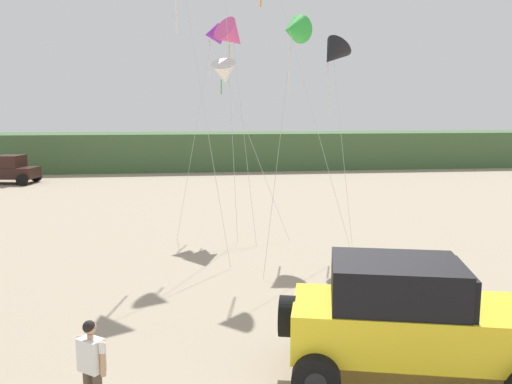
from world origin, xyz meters
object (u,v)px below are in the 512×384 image
(person_watching, at_px, (92,364))
(distant_pickup, at_px, (5,170))
(kite_purple_stunt, at_px, (333,54))
(kite_red_delta, at_px, (233,36))
(kite_white_parafoil, at_px, (293,30))
(jeep, at_px, (410,318))
(kite_blue_swept, at_px, (212,35))
(kite_pink_ribbon, at_px, (225,73))

(person_watching, height_order, distant_pickup, distant_pickup)
(kite_purple_stunt, bearing_deg, kite_red_delta, 131.36)
(person_watching, relative_size, kite_white_parafoil, 0.19)
(kite_red_delta, xyz_separation_m, kite_white_parafoil, (2.03, -3.24, -0.18))
(kite_purple_stunt, bearing_deg, kite_white_parafoil, 154.83)
(jeep, distance_m, kite_blue_swept, 17.22)
(jeep, distance_m, kite_white_parafoil, 13.45)
(kite_pink_ribbon, distance_m, kite_white_parafoil, 3.88)
(kite_pink_ribbon, bearing_deg, person_watching, -102.28)
(jeep, height_order, kite_red_delta, kite_red_delta)
(kite_purple_stunt, distance_m, kite_red_delta, 5.31)
(person_watching, xyz_separation_m, distant_pickup, (-11.12, 30.15, 0.00))
(jeep, distance_m, kite_red_delta, 16.52)
(person_watching, distance_m, kite_pink_ribbon, 16.16)
(person_watching, height_order, kite_pink_ribbon, kite_pink_ribbon)
(kite_pink_ribbon, bearing_deg, distant_pickup, 133.04)
(kite_purple_stunt, xyz_separation_m, kite_white_parafoil, (-1.40, 0.66, 0.95))
(jeep, distance_m, distant_pickup, 33.98)
(kite_blue_swept, relative_size, kite_red_delta, 0.97)
(kite_pink_ribbon, height_order, kite_white_parafoil, kite_white_parafoil)
(kite_pink_ribbon, bearing_deg, jeep, -80.61)
(kite_purple_stunt, relative_size, kite_white_parafoil, 0.89)
(person_watching, distance_m, kite_blue_swept, 17.81)
(jeep, height_order, kite_purple_stunt, kite_purple_stunt)
(kite_pink_ribbon, height_order, kite_blue_swept, kite_blue_swept)
(distant_pickup, height_order, kite_blue_swept, kite_blue_swept)
(distant_pickup, xyz_separation_m, kite_white_parafoil, (16.78, -18.01, 7.09))
(kite_blue_swept, bearing_deg, person_watching, -99.81)
(kite_purple_stunt, bearing_deg, jeep, -97.73)
(person_watching, distance_m, distant_pickup, 32.13)
(distant_pickup, relative_size, kite_blue_swept, 0.55)
(distant_pickup, bearing_deg, kite_red_delta, -45.04)
(kite_purple_stunt, relative_size, kite_red_delta, 0.86)
(kite_purple_stunt, height_order, kite_white_parafoil, kite_white_parafoil)
(person_watching, relative_size, kite_blue_swept, 0.19)
(kite_pink_ribbon, relative_size, kite_red_delta, 0.79)
(kite_white_parafoil, bearing_deg, kite_pink_ribbon, 132.60)
(kite_pink_ribbon, relative_size, kite_purple_stunt, 0.92)
(jeep, distance_m, kite_pink_ribbon, 15.41)
(kite_blue_swept, height_order, kite_purple_stunt, kite_blue_swept)
(kite_pink_ribbon, xyz_separation_m, kite_white_parafoil, (2.44, -2.65, 1.44))
(kite_red_delta, height_order, kite_white_parafoil, kite_red_delta)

